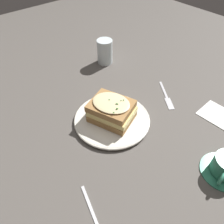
{
  "coord_description": "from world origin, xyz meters",
  "views": [
    {
      "loc": [
        -0.41,
        0.31,
        0.56
      ],
      "look_at": [
        -0.02,
        -0.03,
        0.04
      ],
      "focal_mm": 35.0,
      "sensor_mm": 36.0,
      "label": 1
    }
  ],
  "objects_px": {
    "fork": "(167,98)",
    "napkin": "(219,115)",
    "sandwich": "(112,110)",
    "dinner_plate": "(112,119)",
    "water_glass": "(105,52)"
  },
  "relations": [
    {
      "from": "fork",
      "to": "napkin",
      "type": "distance_m",
      "value": 0.2
    },
    {
      "from": "sandwich",
      "to": "napkin",
      "type": "xyz_separation_m",
      "value": [
        -0.23,
        -0.31,
        -0.05
      ]
    },
    {
      "from": "sandwich",
      "to": "napkin",
      "type": "relative_size",
      "value": 1.35
    },
    {
      "from": "sandwich",
      "to": "dinner_plate",
      "type": "bearing_deg",
      "value": 168.24
    },
    {
      "from": "fork",
      "to": "water_glass",
      "type": "bearing_deg",
      "value": -51.94
    },
    {
      "from": "napkin",
      "to": "water_glass",
      "type": "bearing_deg",
      "value": 8.86
    },
    {
      "from": "sandwich",
      "to": "fork",
      "type": "xyz_separation_m",
      "value": [
        -0.05,
        -0.24,
        -0.05
      ]
    },
    {
      "from": "water_glass",
      "to": "dinner_plate",
      "type": "bearing_deg",
      "value": 144.31
    },
    {
      "from": "dinner_plate",
      "to": "sandwich",
      "type": "relative_size",
      "value": 1.51
    },
    {
      "from": "sandwich",
      "to": "fork",
      "type": "distance_m",
      "value": 0.25
    },
    {
      "from": "dinner_plate",
      "to": "water_glass",
      "type": "xyz_separation_m",
      "value": [
        0.31,
        -0.22,
        0.05
      ]
    },
    {
      "from": "water_glass",
      "to": "napkin",
      "type": "height_order",
      "value": "water_glass"
    },
    {
      "from": "dinner_plate",
      "to": "water_glass",
      "type": "distance_m",
      "value": 0.39
    },
    {
      "from": "fork",
      "to": "dinner_plate",
      "type": "bearing_deg",
      "value": 23.86
    },
    {
      "from": "sandwich",
      "to": "fork",
      "type": "bearing_deg",
      "value": -101.88
    }
  ]
}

